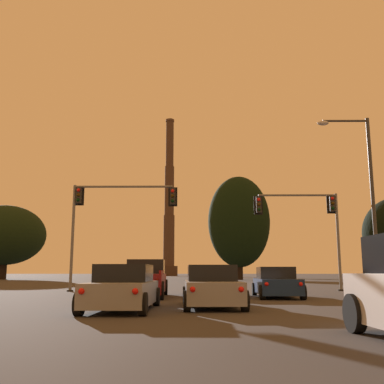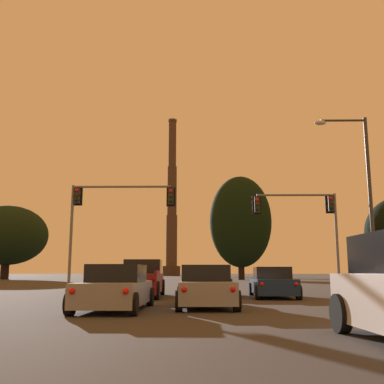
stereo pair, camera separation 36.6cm
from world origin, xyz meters
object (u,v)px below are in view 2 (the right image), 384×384
at_px(traffic_light_overhead_left, 106,209).
at_px(street_lamp, 362,186).
at_px(smokestack, 172,212).
at_px(sedan_center_lane_front, 212,282).
at_px(pickup_truck_left_lane_front, 140,280).
at_px(traffic_light_overhead_right, 308,216).
at_px(sedan_right_lane_front, 272,283).
at_px(sedan_center_lane_second, 205,287).
at_px(sedan_left_lane_second, 116,289).

relative_size(traffic_light_overhead_left, street_lamp, 0.71).
bearing_deg(smokestack, sedan_center_lane_front, -85.45).
xyz_separation_m(pickup_truck_left_lane_front, traffic_light_overhead_right, (10.00, 6.93, 3.99)).
bearing_deg(pickup_truck_left_lane_front, traffic_light_overhead_right, 33.20).
height_order(sedan_center_lane_front, pickup_truck_left_lane_front, pickup_truck_left_lane_front).
distance_m(sedan_right_lane_front, sedan_center_lane_second, 6.75).
relative_size(sedan_center_lane_front, traffic_light_overhead_right, 0.75).
xyz_separation_m(sedan_left_lane_second, smokestack, (-5.83, 122.83, 18.67)).
bearing_deg(sedan_left_lane_second, smokestack, 93.36).
height_order(sedan_center_lane_front, smokestack, smokestack).
distance_m(pickup_truck_left_lane_front, traffic_light_overhead_right, 12.80).
bearing_deg(smokestack, pickup_truck_left_lane_front, -87.21).
xyz_separation_m(sedan_center_lane_front, traffic_light_overhead_right, (6.50, 6.20, 4.13)).
relative_size(sedan_right_lane_front, sedan_left_lane_second, 1.01).
distance_m(sedan_center_lane_second, pickup_truck_left_lane_front, 7.02).
bearing_deg(sedan_center_lane_front, sedan_center_lane_second, -92.89).
bearing_deg(sedan_right_lane_front, sedan_center_lane_front, 160.81).
height_order(street_lamp, smokestack, smokestack).
relative_size(pickup_truck_left_lane_front, traffic_light_overhead_right, 0.89).
xyz_separation_m(sedan_left_lane_second, traffic_light_overhead_right, (9.77, 14.59, 4.13)).
bearing_deg(traffic_light_overhead_right, sedan_center_lane_front, -136.34).
bearing_deg(pickup_truck_left_lane_front, street_lamp, 5.94).
xyz_separation_m(sedan_center_lane_second, sedan_left_lane_second, (-2.86, -1.36, 0.00)).
xyz_separation_m(traffic_light_overhead_left, street_lamp, (14.71, -4.51, 0.59)).
distance_m(sedan_right_lane_front, sedan_left_lane_second, 9.51).
bearing_deg(sedan_left_lane_second, traffic_light_overhead_left, 104.17).
relative_size(sedan_right_lane_front, traffic_light_overhead_right, 0.76).
distance_m(sedan_center_lane_front, street_lamp, 9.63).
height_order(sedan_center_lane_front, traffic_light_overhead_left, traffic_light_overhead_left).
distance_m(traffic_light_overhead_right, smokestack, 110.32).
bearing_deg(street_lamp, traffic_light_overhead_right, 106.86).
xyz_separation_m(sedan_left_lane_second, traffic_light_overhead_left, (-3.29, 13.69, 4.49)).
height_order(traffic_light_overhead_left, smokestack, smokestack).
xyz_separation_m(sedan_center_lane_front, smokestack, (-9.10, 114.45, 18.67)).
distance_m(sedan_center_lane_second, smokestack, 123.20).
bearing_deg(street_lamp, sedan_left_lane_second, -141.16).
height_order(sedan_right_lane_front, sedan_left_lane_second, same).
height_order(sedan_left_lane_second, traffic_light_overhead_right, traffic_light_overhead_right).
xyz_separation_m(traffic_light_overhead_left, traffic_light_overhead_right, (13.07, 0.90, -0.36)).
bearing_deg(sedan_center_lane_second, pickup_truck_left_lane_front, 114.18).
bearing_deg(sedan_center_lane_front, sedan_right_lane_front, -21.05).
distance_m(sedan_right_lane_front, traffic_light_overhead_left, 12.28).
bearing_deg(pickup_truck_left_lane_front, smokestack, 91.27).
bearing_deg(sedan_center_lane_front, street_lamp, 6.11).
xyz_separation_m(pickup_truck_left_lane_front, street_lamp, (11.63, 1.52, 4.95)).
height_order(pickup_truck_left_lane_front, sedan_left_lane_second, pickup_truck_left_lane_front).
height_order(sedan_right_lane_front, pickup_truck_left_lane_front, pickup_truck_left_lane_front).
height_order(sedan_center_lane_second, sedan_left_lane_second, same).
xyz_separation_m(sedan_right_lane_front, traffic_light_overhead_left, (-9.44, 6.44, 4.49)).
height_order(sedan_center_lane_front, street_lamp, street_lamp).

